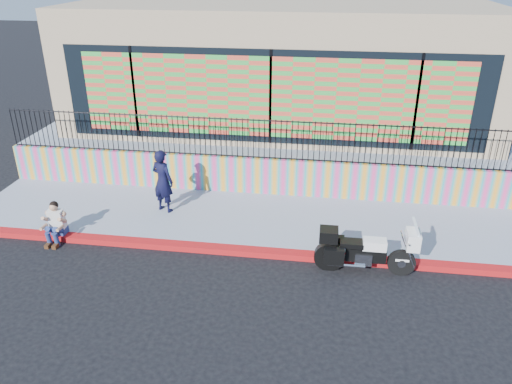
# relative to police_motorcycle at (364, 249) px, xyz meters

# --- Properties ---
(ground) EXTENTS (90.00, 90.00, 0.00)m
(ground) POSITION_rel_police_motorcycle_xyz_m (-2.71, 0.35, -0.59)
(ground) COLOR black
(ground) RESTS_ON ground
(red_curb) EXTENTS (16.00, 0.30, 0.15)m
(red_curb) POSITION_rel_police_motorcycle_xyz_m (-2.71, 0.35, -0.52)
(red_curb) COLOR #B9180D
(red_curb) RESTS_ON ground
(sidewalk) EXTENTS (16.00, 3.00, 0.15)m
(sidewalk) POSITION_rel_police_motorcycle_xyz_m (-2.71, 2.00, -0.52)
(sidewalk) COLOR #8A92A6
(sidewalk) RESTS_ON ground
(mural_wall) EXTENTS (16.00, 0.20, 1.10)m
(mural_wall) POSITION_rel_police_motorcycle_xyz_m (-2.71, 3.60, 0.11)
(mural_wall) COLOR #F03F8A
(mural_wall) RESTS_ON sidewalk
(metal_fence) EXTENTS (15.80, 0.04, 1.20)m
(metal_fence) POSITION_rel_police_motorcycle_xyz_m (-2.71, 3.60, 1.26)
(metal_fence) COLOR black
(metal_fence) RESTS_ON mural_wall
(elevated_platform) EXTENTS (16.00, 10.00, 1.25)m
(elevated_platform) POSITION_rel_police_motorcycle_xyz_m (-2.71, 8.70, 0.03)
(elevated_platform) COLOR #8A92A6
(elevated_platform) RESTS_ON ground
(storefront_building) EXTENTS (14.00, 8.06, 4.00)m
(storefront_building) POSITION_rel_police_motorcycle_xyz_m (-2.71, 8.48, 2.66)
(storefront_building) COLOR tan
(storefront_building) RESTS_ON elevated_platform
(police_motorcycle) EXTENTS (2.26, 0.75, 1.41)m
(police_motorcycle) POSITION_rel_police_motorcycle_xyz_m (0.00, 0.00, 0.00)
(police_motorcycle) COLOR black
(police_motorcycle) RESTS_ON ground
(police_officer) EXTENTS (0.77, 0.64, 1.80)m
(police_officer) POSITION_rel_police_motorcycle_xyz_m (-5.38, 2.05, 0.46)
(police_officer) COLOR black
(police_officer) RESTS_ON sidewalk
(seated_man) EXTENTS (0.54, 0.71, 1.06)m
(seated_man) POSITION_rel_police_motorcycle_xyz_m (-7.67, 0.22, -0.14)
(seated_man) COLOR navy
(seated_man) RESTS_ON ground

